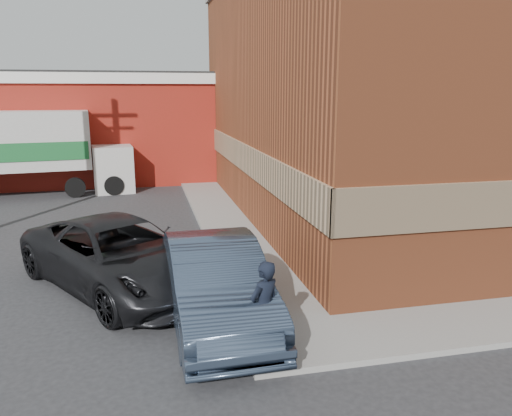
{
  "coord_description": "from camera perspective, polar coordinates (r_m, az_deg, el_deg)",
  "views": [
    {
      "loc": [
        -2.1,
        -8.96,
        4.63
      ],
      "look_at": [
        0.71,
        3.43,
        1.66
      ],
      "focal_mm": 35.0,
      "sensor_mm": 36.0,
      "label": 1
    }
  ],
  "objects": [
    {
      "name": "suv_a",
      "position": [
        12.37,
        -15.24,
        -5.21
      ],
      "size": [
        5.52,
        6.55,
        1.67
      ],
      "primitive_type": "imported",
      "rotation": [
        0.0,
        0.0,
        0.56
      ],
      "color": "black",
      "rests_on": "ground"
    },
    {
      "name": "ground",
      "position": [
        10.3,
        0.39,
        -13.56
      ],
      "size": [
        90.0,
        90.0,
        0.0
      ],
      "primitive_type": "plane",
      "color": "#28282B",
      "rests_on": "ground"
    },
    {
      "name": "sidewalk_west",
      "position": [
        18.73,
        -4.1,
        -1.01
      ],
      "size": [
        1.8,
        18.0,
        0.12
      ],
      "primitive_type": "cube",
      "color": "gray",
      "rests_on": "ground"
    },
    {
      "name": "warehouse",
      "position": [
        29.28,
        -20.66,
        8.77
      ],
      "size": [
        16.3,
        8.3,
        5.6
      ],
      "color": "maroon",
      "rests_on": "ground"
    },
    {
      "name": "sedan",
      "position": [
        10.27,
        -4.65,
        -8.48
      ],
      "size": [
        1.92,
        5.21,
        1.71
      ],
      "primitive_type": "imported",
      "rotation": [
        0.0,
        0.0,
        0.02
      ],
      "color": "#334055",
      "rests_on": "ground"
    },
    {
      "name": "brick_building",
      "position": [
        20.85,
        18.22,
        12.66
      ],
      "size": [
        14.25,
        18.25,
        9.36
      ],
      "color": "brown",
      "rests_on": "ground"
    },
    {
      "name": "box_truck",
      "position": [
        24.57,
        -23.59,
        6.36
      ],
      "size": [
        7.89,
        3.09,
        3.8
      ],
      "rotation": [
        0.0,
        0.0,
        0.11
      ],
      "color": "silver",
      "rests_on": "ground"
    },
    {
      "name": "man",
      "position": [
        8.76,
        0.96,
        -11.45
      ],
      "size": [
        0.75,
        0.67,
        1.73
      ],
      "primitive_type": "imported",
      "rotation": [
        0.0,
        0.0,
        3.67
      ],
      "color": "black",
      "rests_on": "sidewalk_south"
    }
  ]
}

